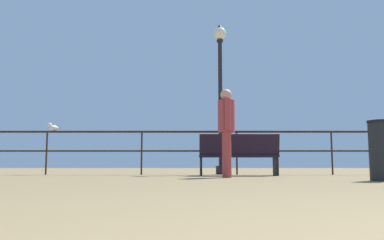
# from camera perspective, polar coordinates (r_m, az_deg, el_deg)

# --- Properties ---
(pier_railing) EXTENTS (23.96, 0.05, 1.10)m
(pier_railing) POSITION_cam_1_polar(r_m,az_deg,el_deg) (10.01, 6.49, -3.16)
(pier_railing) COLOR #322015
(pier_railing) RESTS_ON ground_plane
(bench_near_left) EXTENTS (1.80, 0.69, 0.94)m
(bench_near_left) POSITION_cam_1_polar(r_m,az_deg,el_deg) (9.05, 6.79, -4.76)
(bench_near_left) COLOR black
(bench_near_left) RESTS_ON ground_plane
(lamppost_center) EXTENTS (0.34, 0.34, 4.03)m
(lamppost_center) POSITION_cam_1_polar(r_m,az_deg,el_deg) (10.54, 4.12, 5.57)
(lamppost_center) COLOR black
(lamppost_center) RESTS_ON ground_plane
(person_by_bench) EXTENTS (0.33, 0.56, 1.74)m
(person_by_bench) POSITION_cam_1_polar(r_m,az_deg,el_deg) (7.79, 5.01, -0.91)
(person_by_bench) COLOR #A53737
(person_by_bench) RESTS_ON ground_plane
(seagull_on_rail) EXTENTS (0.29, 0.36, 0.19)m
(seagull_on_rail) POSITION_cam_1_polar(r_m,az_deg,el_deg) (10.56, -19.45, -1.00)
(seagull_on_rail) COLOR silver
(seagull_on_rail) RESTS_ON pier_railing
(trash_bin) EXTENTS (0.38, 0.38, 0.93)m
(trash_bin) POSITION_cam_1_polar(r_m,az_deg,el_deg) (6.77, 25.70, -3.97)
(trash_bin) COLOR black
(trash_bin) RESTS_ON ground_plane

